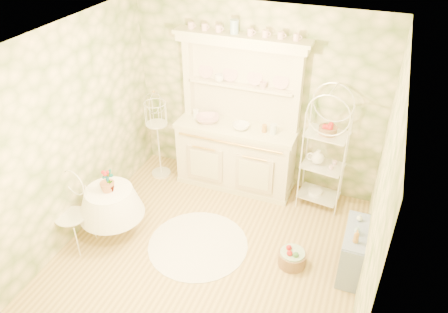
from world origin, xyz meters
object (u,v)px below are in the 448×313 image
(kitchen_dresser, at_px, (236,118))
(bakers_rack, at_px, (325,148))
(birdcage_stand, at_px, (158,137))
(round_table, at_px, (112,213))
(cafe_chair, at_px, (72,220))
(floor_basket, at_px, (292,257))
(side_shelf, at_px, (353,251))

(kitchen_dresser, xyz_separation_m, bakers_rack, (1.28, -0.03, -0.21))
(birdcage_stand, bearing_deg, kitchen_dresser, 8.69)
(round_table, height_order, birdcage_stand, birdcage_stand)
(bakers_rack, bearing_deg, cafe_chair, -137.44)
(bakers_rack, xyz_separation_m, round_table, (-2.40, -1.60, -0.58))
(birdcage_stand, distance_m, floor_basket, 2.72)
(kitchen_dresser, relative_size, floor_basket, 6.42)
(bakers_rack, xyz_separation_m, cafe_chair, (-2.76, -1.94, -0.55))
(kitchen_dresser, distance_m, bakers_rack, 1.30)
(side_shelf, distance_m, floor_basket, 0.72)
(kitchen_dresser, distance_m, cafe_chair, 2.58)
(cafe_chair, bearing_deg, round_table, 54.55)
(bakers_rack, height_order, floor_basket, bakers_rack)
(kitchen_dresser, relative_size, cafe_chair, 3.00)
(cafe_chair, bearing_deg, birdcage_stand, 92.51)
(kitchen_dresser, bearing_deg, side_shelf, -31.88)
(kitchen_dresser, relative_size, bakers_rack, 1.23)
(floor_basket, bearing_deg, birdcage_stand, 154.33)
(cafe_chair, xyz_separation_m, birdcage_stand, (0.29, 1.78, 0.30))
(bakers_rack, distance_m, cafe_chair, 3.42)
(birdcage_stand, bearing_deg, side_shelf, -17.80)
(bakers_rack, bearing_deg, side_shelf, -54.91)
(floor_basket, bearing_deg, kitchen_dresser, 132.11)
(bakers_rack, height_order, cafe_chair, bakers_rack)
(round_table, bearing_deg, cafe_chair, -137.07)
(kitchen_dresser, relative_size, side_shelf, 3.23)
(side_shelf, xyz_separation_m, round_table, (-3.00, -0.46, 0.05))
(side_shelf, bearing_deg, kitchen_dresser, 153.79)
(cafe_chair, bearing_deg, side_shelf, 24.98)
(kitchen_dresser, height_order, bakers_rack, kitchen_dresser)
(side_shelf, relative_size, round_table, 1.01)
(kitchen_dresser, xyz_separation_m, floor_basket, (1.21, -1.34, -1.03))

